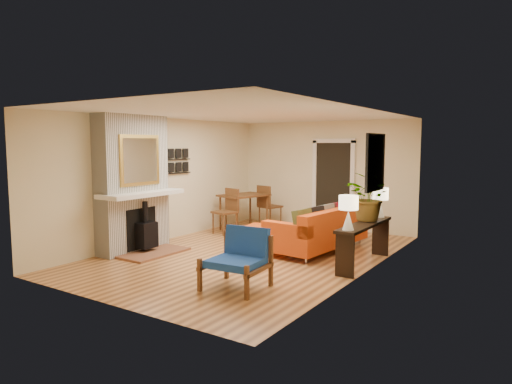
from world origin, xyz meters
TOP-DOWN VIEW (x-y plane):
  - room_shell at (0.60, 2.63)m, footprint 6.50×6.50m
  - fireplace at (-2.00, -1.00)m, footprint 1.09×1.68m
  - sofa at (1.00, 1.01)m, footprint 1.22×2.41m
  - ottoman at (-0.16, 0.69)m, footprint 0.86×0.86m
  - blue_chair at (0.98, -1.71)m, footprint 0.87×0.86m
  - dining_table at (-1.46, 2.00)m, footprint 1.15×1.97m
  - console_table at (2.07, 0.39)m, footprint 0.34×1.85m
  - lamp_near at (2.07, -0.35)m, footprint 0.30×0.30m
  - lamp_far at (2.07, 1.15)m, footprint 0.30×0.30m
  - houseplant at (2.06, 0.64)m, footprint 0.94×0.89m

SIDE VIEW (x-z plane):
  - ottoman at x=-0.16m, z-range 0.03..0.42m
  - sofa at x=1.00m, z-range -0.06..0.86m
  - blue_chair at x=0.98m, z-range 0.03..0.89m
  - console_table at x=2.07m, z-range 0.21..0.94m
  - dining_table at x=-1.46m, z-range 0.16..1.19m
  - lamp_near at x=2.07m, z-range 0.79..1.33m
  - lamp_far at x=2.07m, z-range 0.79..1.33m
  - houseplant at x=2.06m, z-range 0.73..1.57m
  - room_shell at x=0.60m, z-range -2.01..4.49m
  - fireplace at x=-2.00m, z-range -0.06..2.54m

